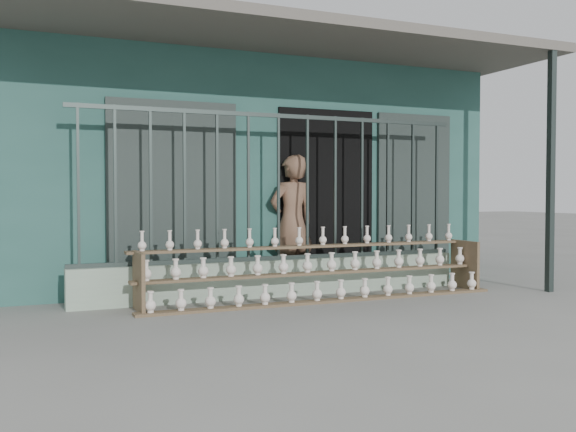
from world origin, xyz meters
name	(u,v)px	position (x,y,z in m)	size (l,w,h in m)	color
ground	(325,314)	(0.00, 0.00, 0.00)	(60.00, 60.00, 0.00)	slate
workshop_building	(211,172)	(0.00, 4.23, 1.62)	(7.40, 6.60, 3.21)	#28544C
parapet_wall	(278,278)	(0.00, 1.30, 0.23)	(5.00, 0.20, 0.45)	#96AF97
security_fence	(278,187)	(0.00, 1.30, 1.35)	(5.00, 0.04, 1.80)	#283330
shelf_rack	(320,269)	(0.37, 0.88, 0.36)	(4.50, 0.68, 0.85)	brown
elderly_woman	(292,223)	(0.35, 1.68, 0.89)	(0.65, 0.42, 1.77)	brown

